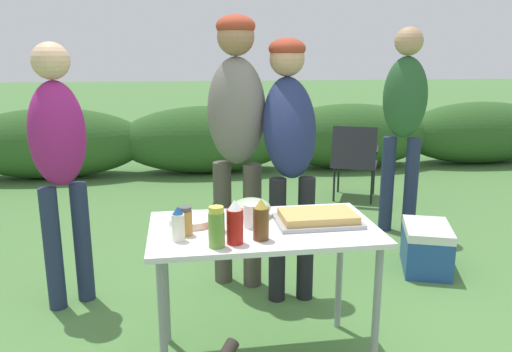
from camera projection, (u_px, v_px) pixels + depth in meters
name	position (u px, v px, depth m)	size (l,w,h in m)	color
shrub_hedge	(208.00, 139.00, 6.72)	(14.40, 0.90, 0.90)	#2D5623
folding_table	(263.00, 241.00, 2.44)	(1.10, 0.64, 0.74)	white
food_tray	(318.00, 218.00, 2.47)	(0.41, 0.27, 0.06)	#9E9EA3
plate_stack	(192.00, 220.00, 2.47)	(0.23, 0.23, 0.03)	white
mixing_bowl	(251.00, 208.00, 2.57)	(0.20, 0.20, 0.09)	#ADBC99
paper_cup_stack	(252.00, 216.00, 2.40)	(0.08, 0.08, 0.12)	white
relish_jar	(216.00, 227.00, 2.15)	(0.07, 0.07, 0.18)	olive
spice_jar	(185.00, 221.00, 2.30)	(0.06, 0.06, 0.14)	#B2893D
mayo_bottle	(178.00, 225.00, 2.22)	(0.06, 0.06, 0.16)	silver
hot_sauce_bottle	(216.00, 216.00, 2.35)	(0.07, 0.07, 0.15)	#CC4214
ketchup_bottle	(235.00, 223.00, 2.19)	(0.07, 0.07, 0.20)	red
beer_bottle	(261.00, 220.00, 2.23)	(0.07, 0.07, 0.19)	brown
standing_person_in_olive_jacket	(289.00, 135.00, 3.14)	(0.35, 0.48, 1.66)	black
standing_person_with_beanie	(59.00, 152.00, 2.98)	(0.41, 0.38, 1.63)	#232D4C
standing_person_in_gray_fleece	(237.00, 123.00, 3.24)	(0.47, 0.42, 1.80)	#4C473D
standing_person_in_red_jacket	(404.00, 111.00, 4.29)	(0.45, 0.40, 1.79)	#232D4C
camp_chair_green_behind_table	(355.00, 159.00, 5.38)	(0.67, 0.73, 0.83)	#232328
cooler_box	(426.00, 247.00, 3.68)	(0.47, 0.56, 0.34)	#234C93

